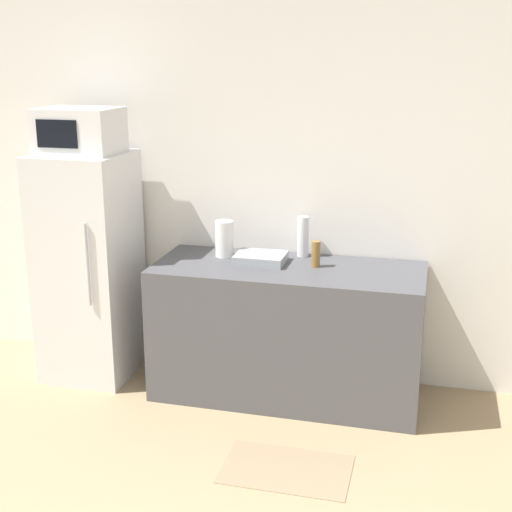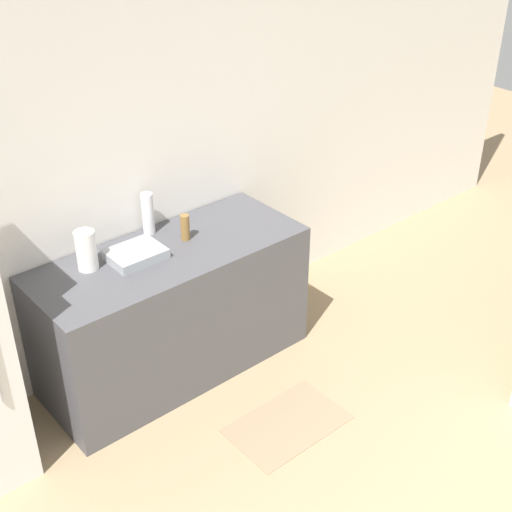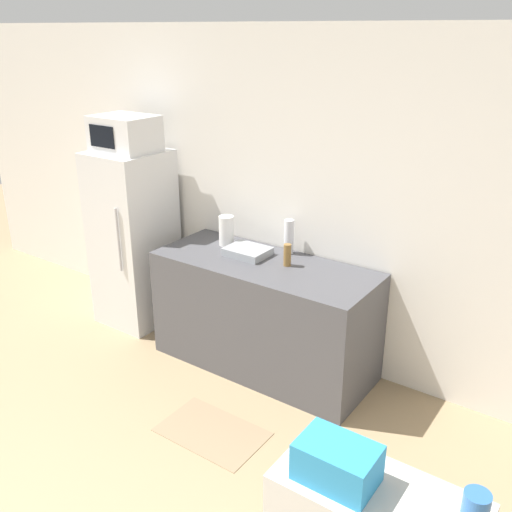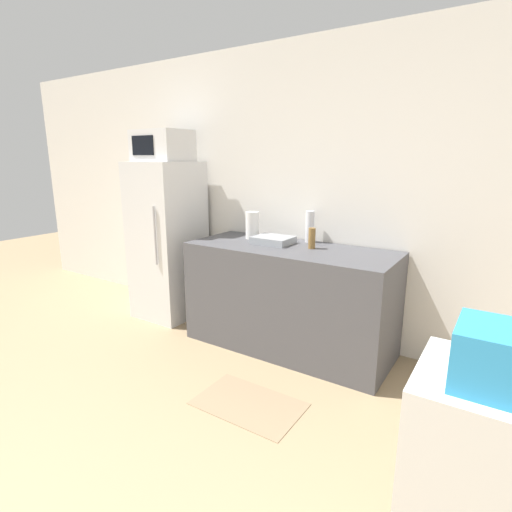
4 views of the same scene
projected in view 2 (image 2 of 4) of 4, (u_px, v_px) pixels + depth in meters
wall_back at (125, 172)px, 4.41m from camera, size 8.00×0.06×2.60m
counter at (173, 311)px, 4.61m from camera, size 1.75×0.70×0.90m
sink_basin at (136, 254)px, 4.30m from camera, size 0.33×0.26×0.06m
bottle_tall at (148, 213)px, 4.52m from camera, size 0.08×0.08×0.28m
bottle_short at (185, 227)px, 4.47m from camera, size 0.06×0.06×0.17m
paper_towel_roll at (86, 250)px, 4.15m from camera, size 0.12×0.12×0.25m
kitchen_rug at (287, 424)px, 4.35m from camera, size 0.71×0.45×0.01m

